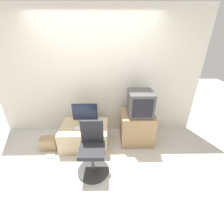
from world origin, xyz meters
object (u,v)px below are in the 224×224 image
(main_monitor, at_px, (85,114))
(crt_tv, at_px, (140,103))
(keyboard, at_px, (83,128))
(office_chair, at_px, (92,152))
(cardboard_box_lower, at_px, (49,143))
(book, at_px, (51,156))
(mouse, at_px, (94,128))

(main_monitor, height_order, crt_tv, crt_tv)
(keyboard, bearing_deg, office_chair, -68.12)
(cardboard_box_lower, bearing_deg, book, -69.63)
(keyboard, height_order, mouse, mouse)
(office_chair, height_order, cardboard_box_lower, office_chair)
(crt_tv, bearing_deg, keyboard, -170.81)
(office_chair, bearing_deg, keyboard, 111.88)
(crt_tv, relative_size, office_chair, 0.56)
(keyboard, xyz_separation_m, office_chair, (0.24, -0.60, -0.08))
(crt_tv, bearing_deg, office_chair, -138.51)
(cardboard_box_lower, bearing_deg, mouse, 1.52)
(main_monitor, bearing_deg, crt_tv, -1.72)
(crt_tv, relative_size, cardboard_box_lower, 1.57)
(keyboard, relative_size, crt_tv, 0.62)
(main_monitor, distance_m, crt_tv, 1.12)
(office_chair, bearing_deg, book, 160.37)
(crt_tv, xyz_separation_m, office_chair, (-0.88, -0.78, -0.52))
(keyboard, relative_size, mouse, 4.98)
(main_monitor, xyz_separation_m, office_chair, (0.22, -0.81, -0.28))
(main_monitor, bearing_deg, office_chair, -75.15)
(main_monitor, distance_m, keyboard, 0.30)
(keyboard, height_order, book, keyboard)
(crt_tv, height_order, cardboard_box_lower, crt_tv)
(keyboard, relative_size, office_chair, 0.35)
(book, bearing_deg, mouse, 17.48)
(keyboard, xyz_separation_m, book, (-0.62, -0.29, -0.44))
(keyboard, height_order, office_chair, office_chair)
(crt_tv, relative_size, book, 3.01)
(main_monitor, bearing_deg, book, -141.85)
(main_monitor, bearing_deg, keyboard, -96.61)
(office_chair, height_order, book, office_chair)
(book, bearing_deg, cardboard_box_lower, 110.37)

